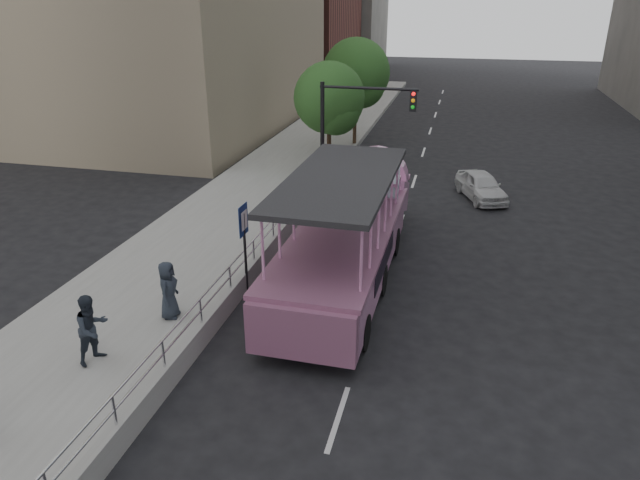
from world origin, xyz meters
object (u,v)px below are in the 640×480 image
street_tree_far (357,76)px  parking_sign (245,239)px  pedestrian_far (168,290)px  street_tree_near (331,101)px  pedestrian_mid (92,329)px  duck_boat (350,233)px  car (481,186)px  traffic_signal (349,123)px

street_tree_far → parking_sign: bearing=-89.7°
pedestrian_far → parking_sign: (1.37, 2.36, 0.68)m
pedestrian_far → street_tree_near: street_tree_near is taller
pedestrian_mid → street_tree_near: size_ratio=0.31×
parking_sign → street_tree_near: (-0.30, 12.93, 2.01)m
duck_boat → car: bearing=63.8°
parking_sign → street_tree_near: 13.09m
pedestrian_far → traffic_signal: size_ratio=0.32×
car → street_tree_far: bearing=111.6°
car → street_tree_far: 11.34m
parking_sign → street_tree_near: size_ratio=0.51×
duck_boat → pedestrian_far: bearing=-132.6°
pedestrian_mid → street_tree_far: size_ratio=0.28×
duck_boat → pedestrian_mid: duck_boat is taller
duck_boat → parking_sign: duck_boat is taller
pedestrian_mid → pedestrian_far: size_ratio=1.07×
duck_boat → parking_sign: 3.60m
car → street_tree_far: size_ratio=0.56×
street_tree_near → duck_boat: bearing=-73.8°
pedestrian_mid → street_tree_near: bearing=13.4°
car → street_tree_far: (-7.28, 7.86, 3.69)m
car → street_tree_near: bearing=144.9°
pedestrian_mid → parking_sign: size_ratio=0.61×
traffic_signal → street_tree_far: 9.57m
pedestrian_far → duck_boat: bearing=-51.7°
duck_boat → car: duck_boat is taller
pedestrian_mid → pedestrian_far: 2.46m
duck_boat → traffic_signal: (-1.53, 7.30, 2.09)m
street_tree_far → street_tree_near: bearing=-91.9°
traffic_signal → pedestrian_mid: bearing=-103.6°
pedestrian_mid → street_tree_near: street_tree_near is taller
pedestrian_far → traffic_signal: (2.66, 11.86, 2.37)m
car → street_tree_near: (-7.48, 1.86, 3.20)m
pedestrian_mid → duck_boat: bearing=-16.4°
pedestrian_far → traffic_signal: 12.38m
pedestrian_far → parking_sign: 2.81m
duck_boat → pedestrian_mid: size_ratio=6.46×
pedestrian_far → parking_sign: size_ratio=0.57×
pedestrian_mid → traffic_signal: bearing=5.8°
duck_boat → pedestrian_far: size_ratio=6.91×
parking_sign → traffic_signal: traffic_signal is taller
pedestrian_mid → car: bearing=-11.2°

